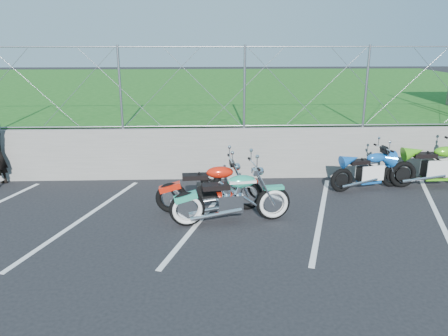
{
  "coord_description": "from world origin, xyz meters",
  "views": [
    {
      "loc": [
        0.1,
        -7.18,
        3.5
      ],
      "look_at": [
        0.42,
        1.3,
        0.92
      ],
      "focal_mm": 35.0,
      "sensor_mm": 36.0,
      "label": 1
    }
  ],
  "objects_px": {
    "cruiser_turquoise": "(232,200)",
    "naked_orange": "(211,190)",
    "sportbike_green": "(436,167)",
    "sportbike_blue": "(369,172)"
  },
  "relations": [
    {
      "from": "sportbike_green",
      "to": "sportbike_blue",
      "type": "height_order",
      "value": "sportbike_green"
    },
    {
      "from": "naked_orange",
      "to": "sportbike_green",
      "type": "xyz_separation_m",
      "value": [
        5.39,
        1.34,
        0.02
      ]
    },
    {
      "from": "naked_orange",
      "to": "sportbike_green",
      "type": "height_order",
      "value": "sportbike_green"
    },
    {
      "from": "cruiser_turquoise",
      "to": "naked_orange",
      "type": "distance_m",
      "value": 0.72
    },
    {
      "from": "sportbike_green",
      "to": "sportbike_blue",
      "type": "relative_size",
      "value": 1.16
    },
    {
      "from": "cruiser_turquoise",
      "to": "sportbike_blue",
      "type": "height_order",
      "value": "cruiser_turquoise"
    },
    {
      "from": "cruiser_turquoise",
      "to": "sportbike_blue",
      "type": "distance_m",
      "value": 3.79
    },
    {
      "from": "cruiser_turquoise",
      "to": "naked_orange",
      "type": "xyz_separation_m",
      "value": [
        -0.4,
        0.6,
        -0.0
      ]
    },
    {
      "from": "sportbike_blue",
      "to": "sportbike_green",
      "type": "bearing_deg",
      "value": -9.36
    },
    {
      "from": "naked_orange",
      "to": "cruiser_turquoise",
      "type": "bearing_deg",
      "value": -60.16
    }
  ]
}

